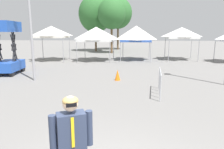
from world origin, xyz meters
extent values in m
cylinder|color=#9E9EA3|center=(-8.47, 15.15, 1.20)|extent=(0.06, 0.06, 2.39)
cylinder|color=#9E9EA3|center=(-5.68, 15.37, 1.20)|extent=(0.06, 0.06, 2.39)
cylinder|color=#9E9EA3|center=(-8.68, 17.94, 1.20)|extent=(0.06, 0.06, 2.39)
cylinder|color=#9E9EA3|center=(-5.89, 18.16, 1.20)|extent=(0.06, 0.06, 2.39)
pyramid|color=white|center=(-7.18, 16.66, 2.85)|extent=(3.16, 3.16, 0.91)
cube|color=white|center=(-7.18, 16.66, 2.29)|extent=(3.13, 3.13, 0.20)
cylinder|color=#9E9EA3|center=(-4.46, 15.51, 1.03)|extent=(0.06, 0.06, 2.05)
cylinder|color=#9E9EA3|center=(-1.44, 15.41, 1.03)|extent=(0.06, 0.06, 2.05)
cylinder|color=#9E9EA3|center=(-4.37, 18.53, 1.03)|extent=(0.06, 0.06, 2.05)
cylinder|color=#9E9EA3|center=(-1.35, 18.43, 1.03)|extent=(0.06, 0.06, 2.05)
pyramid|color=white|center=(-2.91, 16.97, 2.64)|extent=(3.27, 3.27, 1.17)
cube|color=white|center=(-2.91, 16.97, 1.95)|extent=(3.24, 3.24, 0.20)
cylinder|color=#9E9EA3|center=(-0.54, 16.45, 1.01)|extent=(0.06, 0.06, 2.01)
cylinder|color=#9E9EA3|center=(2.25, 16.32, 1.01)|extent=(0.06, 0.06, 2.01)
cylinder|color=#9E9EA3|center=(-0.40, 19.23, 1.01)|extent=(0.06, 0.06, 2.01)
cylinder|color=#9E9EA3|center=(2.38, 19.10, 1.01)|extent=(0.06, 0.06, 2.01)
pyramid|color=white|center=(0.92, 17.78, 2.68)|extent=(3.06, 3.06, 1.33)
cube|color=#3359B2|center=(0.92, 17.78, 1.91)|extent=(3.03, 3.03, 0.20)
cylinder|color=#9E9EA3|center=(4.01, 17.07, 1.14)|extent=(0.06, 0.06, 2.29)
cylinder|color=#9E9EA3|center=(6.73, 16.99, 1.14)|extent=(0.06, 0.06, 2.29)
cylinder|color=#9E9EA3|center=(4.10, 19.79, 1.14)|extent=(0.06, 0.06, 2.29)
cylinder|color=#9E9EA3|center=(6.81, 19.70, 1.14)|extent=(0.06, 0.06, 2.29)
pyramid|color=white|center=(5.41, 18.39, 2.75)|extent=(2.94, 2.94, 0.92)
cube|color=white|center=(5.41, 18.39, 2.19)|extent=(2.91, 2.91, 0.20)
cylinder|color=#9E9EA3|center=(8.55, 18.03, 1.04)|extent=(0.06, 0.06, 2.08)
cylinder|color=black|center=(-6.99, 9.11, 0.24)|extent=(0.23, 0.50, 0.48)
cylinder|color=black|center=(-8.36, 10.69, 0.24)|extent=(0.23, 0.50, 0.48)
cylinder|color=black|center=(-7.18, 10.83, 0.24)|extent=(0.23, 0.50, 0.48)
cube|color=blue|center=(-7.68, 9.90, 0.54)|extent=(1.65, 2.44, 0.60)
cylinder|color=black|center=(-8.16, 9.85, 1.14)|extent=(0.16, 0.69, 1.64)
cylinder|color=black|center=(-8.16, 9.85, 1.14)|extent=(0.16, 0.69, 1.64)
cylinder|color=black|center=(-7.19, 9.96, 1.14)|extent=(0.16, 0.69, 1.64)
cylinder|color=black|center=(-7.19, 9.96, 1.14)|extent=(0.16, 0.69, 1.64)
cylinder|color=black|center=(-7.19, 9.96, 1.75)|extent=(0.16, 0.69, 1.64)
cylinder|color=black|center=(-7.19, 9.96, 1.75)|extent=(0.16, 0.69, 1.64)
cylinder|color=black|center=(-7.19, 9.96, 2.36)|extent=(0.16, 0.69, 1.64)
cylinder|color=black|center=(-7.19, 9.96, 2.36)|extent=(0.16, 0.69, 1.64)
cube|color=blue|center=(-7.68, 9.90, 2.79)|extent=(1.57, 2.32, 0.12)
cube|color=blue|center=(-7.80, 10.95, 3.12)|extent=(1.33, 0.21, 0.55)
cube|color=blue|center=(-7.04, 9.98, 3.12)|extent=(0.30, 2.18, 0.55)
cube|color=#2D3851|center=(-0.55, -0.20, 1.22)|extent=(0.48, 0.39, 0.60)
cylinder|color=#2D3851|center=(-0.79, -0.31, 1.24)|extent=(0.11, 0.11, 0.56)
cylinder|color=#2D3851|center=(-0.30, -0.09, 1.24)|extent=(0.11, 0.11, 0.56)
sphere|color=beige|center=(-0.55, -0.20, 1.67)|extent=(0.23, 0.23, 0.23)
ellipsoid|color=tan|center=(-0.55, -0.20, 1.71)|extent=(0.23, 0.23, 0.14)
cube|color=black|center=(-0.50, -0.30, 1.68)|extent=(0.15, 0.08, 0.06)
cube|color=yellow|center=(-0.49, -0.32, 1.27)|extent=(0.05, 0.03, 0.46)
cylinder|color=#9E9EA3|center=(-5.09, 8.18, 4.18)|extent=(0.14, 0.14, 8.37)
cylinder|color=brown|center=(-2.07, 24.60, 1.82)|extent=(0.28, 0.28, 3.65)
ellipsoid|color=#2D662D|center=(-2.07, 24.60, 5.09)|extent=(3.60, 3.60, 3.96)
cylinder|color=brown|center=(-1.60, 30.79, 1.97)|extent=(0.28, 0.28, 3.93)
ellipsoid|color=#2D662D|center=(-1.60, 30.79, 5.69)|extent=(4.39, 4.39, 4.83)
cylinder|color=brown|center=(-4.65, 27.53, 1.70)|extent=(0.28, 0.28, 3.40)
ellipsoid|color=#2D662D|center=(-4.65, 27.53, 5.33)|extent=(4.81, 4.81, 5.29)
cylinder|color=#B7BABF|center=(1.65, 5.97, 1.05)|extent=(0.28, 2.09, 0.05)
cylinder|color=#B7BABF|center=(1.76, 6.96, 0.53)|extent=(0.04, 0.04, 1.05)
cylinder|color=#B7BABF|center=(1.54, 4.97, 0.53)|extent=(0.04, 0.04, 1.05)
cylinder|color=#B7BABF|center=(1.71, 6.49, 0.58)|extent=(0.04, 0.04, 0.92)
cylinder|color=#B7BABF|center=(1.65, 5.97, 0.58)|extent=(0.04, 0.04, 0.92)
cylinder|color=#B7BABF|center=(1.59, 5.44, 0.58)|extent=(0.04, 0.04, 0.92)
cone|color=orange|center=(-0.36, 8.58, 0.30)|extent=(0.32, 0.32, 0.61)
camera|label=1|loc=(0.30, -3.02, 2.68)|focal=33.34mm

